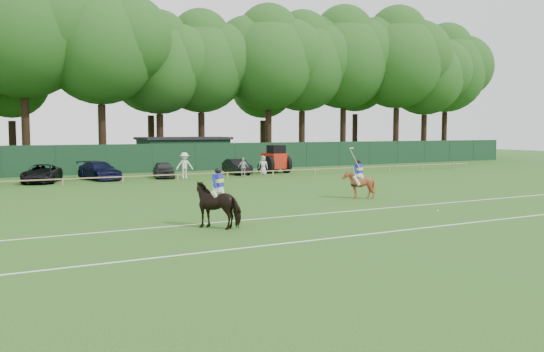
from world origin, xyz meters
TOP-DOWN VIEW (x-y plane):
  - ground at (0.00, 0.00)m, footprint 160.00×160.00m
  - horse_dark at (-4.67, -2.06)m, footprint 2.04×2.16m
  - horse_chestnut at (5.70, 2.73)m, footprint 1.59×1.68m
  - suv_black at (-7.86, 21.14)m, footprint 3.52×5.05m
  - sedan_navy at (-3.79, 21.59)m, footprint 2.80×4.93m
  - hatch_grey at (0.96, 21.00)m, footprint 2.28×3.90m
  - estate_black at (7.51, 21.48)m, footprint 1.61×3.94m
  - spectator_left at (2.23, 19.80)m, footprint 1.43×1.07m
  - spectator_mid at (6.92, 19.14)m, footprint 0.90×0.42m
  - spectator_right at (9.11, 19.83)m, footprint 0.92×0.83m
  - rider_dark at (-4.66, -2.07)m, footprint 0.80×0.72m
  - rider_chestnut at (5.70, 2.72)m, footprint 0.98×0.54m
  - polo_ball at (5.65, -3.09)m, footprint 0.09×0.09m
  - pitch_lines at (0.00, -3.50)m, footprint 60.00×5.10m
  - pitch_rail at (0.00, 18.00)m, footprint 62.10×0.10m
  - perimeter_fence at (0.00, 27.00)m, footprint 92.08×0.08m
  - utility_shed at (6.00, 30.00)m, footprint 8.40×4.40m
  - tree_row at (2.00, 35.00)m, footprint 96.00×12.00m
  - tractor at (11.07, 21.34)m, footprint 2.03×2.89m

SIDE VIEW (x-z plane):
  - ground at x=0.00m, z-range 0.00..0.00m
  - tree_row at x=2.00m, z-range -10.50..10.50m
  - pitch_lines at x=0.00m, z-range 0.00..0.01m
  - polo_ball at x=5.65m, z-range 0.00..0.09m
  - pitch_rail at x=0.00m, z-range 0.20..0.70m
  - hatch_grey at x=0.96m, z-range 0.00..1.25m
  - estate_black at x=7.51m, z-range 0.00..1.27m
  - suv_black at x=-7.86m, z-range 0.00..1.28m
  - sedan_navy at x=-3.79m, z-range 0.00..1.35m
  - spectator_mid at x=6.92m, z-range 0.00..1.49m
  - horse_chestnut at x=5.70m, z-range 0.00..1.51m
  - spectator_right at x=9.11m, z-range 0.00..1.58m
  - horse_dark at x=-4.67m, z-range 0.00..1.73m
  - spectator_left at x=2.23m, z-range 0.00..1.98m
  - tractor at x=11.07m, z-range -0.07..2.34m
  - perimeter_fence at x=0.00m, z-range 0.00..2.50m
  - rider_chestnut at x=5.70m, z-range 0.43..2.48m
  - utility_shed at x=6.00m, z-range 0.02..3.06m
  - rider_dark at x=-4.66m, z-range 0.92..2.33m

